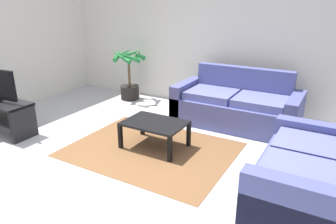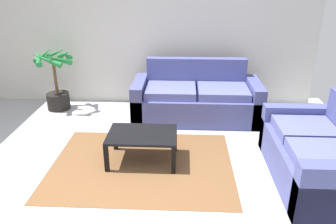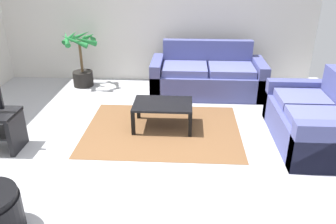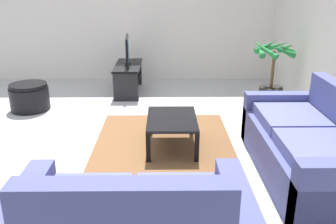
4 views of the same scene
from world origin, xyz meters
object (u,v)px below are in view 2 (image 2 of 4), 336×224
Objects in this scene: coffee_table at (142,137)px; potted_palm at (56,82)px; couch_loveseat at (319,156)px; couch_main at (196,100)px.

potted_palm is at bearing 134.94° from coffee_table.
couch_loveseat is 1.51× the size of potted_palm.
couch_loveseat is (1.31, -1.71, -0.00)m from couch_main.
couch_main is at bearing -6.26° from potted_palm.
couch_loveseat is 2.03m from coffee_table.
coffee_table is at bearing -116.71° from couch_main.
potted_palm reaches higher than coffee_table.
couch_main is 2.15m from couch_loveseat.
couch_main is 1.56m from coffee_table.
couch_loveseat reaches higher than coffee_table.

